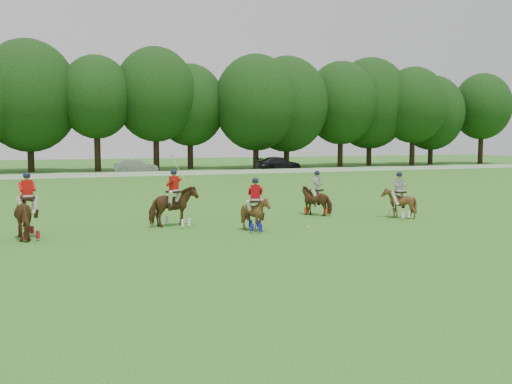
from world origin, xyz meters
name	(u,v)px	position (x,y,z in m)	size (l,w,h in m)	color
ground	(254,245)	(0.00, 0.00, 0.00)	(180.00, 180.00, 0.00)	#2F6A1E
tree_line	(99,97)	(0.26, 48.05, 8.23)	(117.98, 14.32, 14.75)	black
boundary_rail	(110,175)	(0.00, 38.00, 0.22)	(120.00, 0.10, 0.44)	white
car_mid	(136,167)	(3.26, 42.50, 0.74)	(1.56, 4.49, 1.48)	gray
car_right	(279,164)	(19.70, 42.50, 0.78)	(2.17, 5.34, 1.55)	black
polo_red_a	(28,215)	(-7.14, 4.19, 0.89)	(1.31, 2.15, 2.42)	#472A13
polo_red_b	(174,206)	(-1.56, 5.07, 0.86)	(2.17, 2.12, 2.91)	#472A13
polo_red_c	(255,213)	(1.13, 2.77, 0.74)	(1.43, 1.52, 2.10)	#472A13
polo_stripe_a	(317,199)	(5.58, 6.11, 0.75)	(1.65, 1.71, 2.11)	#472A13
polo_stripe_b	(399,202)	(8.55, 3.79, 0.74)	(1.21, 1.34, 2.12)	#472A13
polo_ball	(308,227)	(3.37, 2.61, 0.04)	(0.09, 0.09, 0.09)	white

